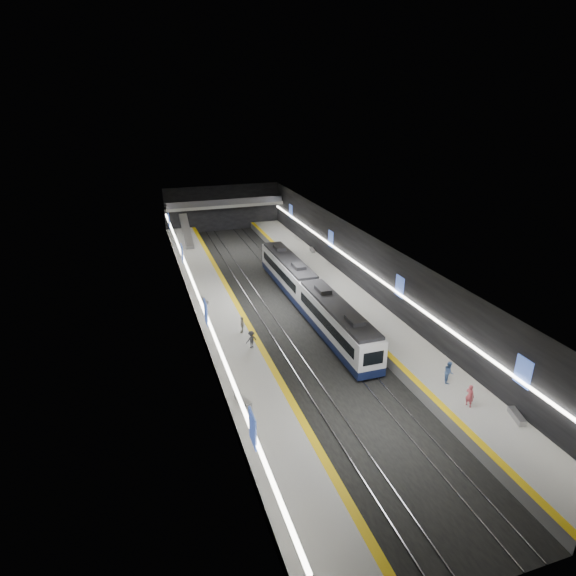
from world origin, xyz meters
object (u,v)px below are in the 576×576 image
object	(u,v)px
train	(310,294)
passenger_left_b	(251,340)
passenger_left_a	(242,325)
escalator	(186,231)
passenger_right_b	(449,372)
passenger_right_a	(470,396)
bench_left_near	(243,401)
bench_left_far	(204,301)
bench_right_near	(517,416)
bench_right_far	(312,250)

from	to	relation	value
train	passenger_left_b	bearing A→B (deg)	-138.29
passenger_left_a	train	bearing A→B (deg)	134.76
escalator	passenger_right_b	size ratio (longest dim) A/B	4.26
passenger_right_a	passenger_left_b	distance (m)	19.17
passenger_left_b	bench_left_near	bearing A→B (deg)	53.78
bench_left_near	passenger_left_a	xyz separation A→B (m)	(2.64, 11.41, 0.61)
passenger_right_a	passenger_right_b	size ratio (longest dim) A/B	0.98
bench_left_far	train	bearing A→B (deg)	-32.13
train	passenger_left_b	world-z (taller)	train
passenger_right_a	passenger_right_b	bearing A→B (deg)	-27.52
passenger_left_b	bench_left_far	bearing A→B (deg)	-95.29
train	escalator	distance (m)	29.51
bench_left_far	passenger_right_a	xyz separation A→B (m)	(15.86, -25.52, 0.71)
bench_right_near	passenger_left_a	xyz separation A→B (m)	(-15.74, 19.50, 0.59)
bench_right_near	passenger_left_a	distance (m)	25.07
passenger_left_a	passenger_left_b	size ratio (longest dim) A/B	0.98
bench_right_far	passenger_left_a	xyz separation A→B (m)	(-15.74, -21.91, 0.60)
escalator	bench_left_far	xyz separation A→B (m)	(-1.19, -23.73, -1.70)
bench_left_far	passenger_right_b	size ratio (longest dim) A/B	0.89
bench_left_far	bench_right_near	size ratio (longest dim) A/B	0.89
bench_left_near	bench_right_near	xyz separation A→B (m)	(18.38, -8.09, 0.02)
escalator	bench_left_near	xyz separation A→B (m)	(-1.38, -43.56, -1.69)
bench_right_far	passenger_right_a	xyz separation A→B (m)	(-2.33, -39.03, 0.70)
bench_right_near	passenger_right_a	distance (m)	3.41
passenger_right_b	escalator	bearing A→B (deg)	46.94
train	bench_right_near	size ratio (longest dim) A/B	15.96
bench_right_near	bench_right_far	bearing A→B (deg)	106.38
bench_left_near	bench_right_far	size ratio (longest dim) A/B	0.93
bench_left_far	passenger_left_a	distance (m)	8.79
passenger_right_a	passenger_right_b	world-z (taller)	passenger_right_b
bench_left_far	passenger_left_a	bearing A→B (deg)	-86.11
escalator	passenger_right_b	distance (m)	48.43
passenger_right_b	passenger_left_a	distance (m)	19.62
escalator	passenger_left_a	world-z (taller)	escalator
bench_right_near	bench_left_near	bearing A→B (deg)	172.62
train	escalator	size ratio (longest dim) A/B	3.76
train	bench_right_far	bearing A→B (deg)	68.22
escalator	passenger_left_a	distance (m)	32.19
bench_left_far	passenger_left_a	xyz separation A→B (m)	(2.45, -8.41, 0.62)
bench_right_near	passenger_right_b	distance (m)	5.99
passenger_left_a	passenger_left_b	bearing A→B (deg)	19.78
bench_right_far	passenger_right_b	xyz separation A→B (m)	(-1.84, -35.76, 0.72)
bench_left_near	passenger_left_b	size ratio (longest dim) A/B	1.01
train	passenger_right_a	size ratio (longest dim) A/B	16.37
bench_left_far	bench_right_far	distance (m)	22.66
train	passenger_left_a	size ratio (longest dim) A/B	18.34
bench_right_far	passenger_left_b	distance (m)	29.69
bench_left_far	passenger_right_a	size ratio (longest dim) A/B	0.91
bench_left_far	passenger_right_b	world-z (taller)	passenger_right_b
passenger_right_a	passenger_left_a	xyz separation A→B (m)	(-13.41, 17.11, -0.10)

